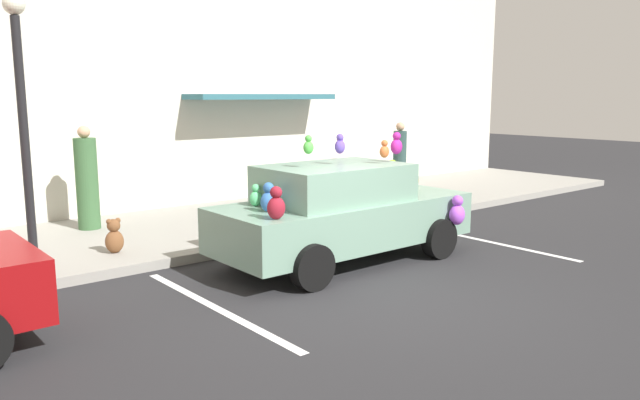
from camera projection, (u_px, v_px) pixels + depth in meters
The scene contains 10 objects.
ground_plane at pixel (385, 296), 8.07m from camera, with size 60.00×60.00×0.00m, color #262628.
sidewalk at pixel (200, 227), 11.87m from camera, with size 24.00×4.00×0.15m, color gray.
storefront_building at pixel (147, 66), 12.99m from camera, with size 24.00×1.25×6.40m.
parking_stripe_front at pixel (486, 241), 11.06m from camera, with size 0.12×3.60×0.01m, color silver.
parking_stripe_rear at pixel (215, 307), 7.61m from camera, with size 0.12×3.60×0.01m, color silver.
plush_covered_car at pixel (342, 212), 9.58m from camera, with size 4.21×1.99×2.02m.
teddy_bear_on_sidewalk at pixel (114, 237), 9.61m from camera, with size 0.29×0.24×0.55m.
street_lamp_post at pixel (22, 105), 8.21m from camera, with size 0.28×0.28×3.74m.
pedestrian_near_shopfront at pixel (87, 182), 11.27m from camera, with size 0.40×0.40×1.89m.
pedestrian_walking_past at pixel (400, 161), 15.11m from camera, with size 0.32×0.32×1.79m.
Camera 1 is at (-5.57, -5.45, 2.59)m, focal length 34.62 mm.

